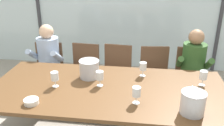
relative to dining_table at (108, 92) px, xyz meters
The scene contains 20 objects.
ground 1.21m from the dining_table, 90.00° to the left, with size 14.00×14.00×0.00m, color #9E9384.
window_glass_panel 2.46m from the dining_table, 90.00° to the left, with size 7.82×0.03×2.60m, color silver.
window_mullion_left 3.01m from the dining_table, 126.61° to the left, with size 0.06×0.06×2.60m, color #38383D.
window_mullion_right 3.01m from the dining_table, 53.39° to the left, with size 0.06×0.06×2.60m, color #38383D.
dining_table is the anchor object (origin of this frame).
chair_near_curtain 1.48m from the dining_table, 137.89° to the left, with size 0.46×0.46×0.87m.
chair_left_of_center 1.14m from the dining_table, 117.32° to the left, with size 0.48×0.48×0.87m.
chair_center 1.03m from the dining_table, 91.06° to the left, with size 0.48×0.48×0.87m.
chair_right_of_center 1.16m from the dining_table, 61.18° to the left, with size 0.49×0.49×0.87m.
chair_near_window_right 1.50m from the dining_table, 43.94° to the left, with size 0.45×0.45×0.87m.
person_pale_blue_shirt 1.36m from the dining_table, 140.29° to the left, with size 0.48×0.62×1.19m.
person_olive_shirt 1.38m from the dining_table, 39.25° to the left, with size 0.48×0.63×1.19m.
ice_bucket_primary 0.93m from the dining_table, 24.50° to the right, with size 0.23×0.23×0.22m.
ice_bucket_secondary 0.39m from the dining_table, 137.66° to the left, with size 0.24×0.24×0.22m.
tasting_bowl 0.81m from the dining_table, 148.57° to the right, with size 0.14×0.14×0.05m, color silver.
wine_glass_by_left_taster 0.46m from the dining_table, 40.43° to the right, with size 0.08×0.08×0.17m.
wine_glass_near_bucket 0.20m from the dining_table, 158.68° to the left, with size 0.08×0.08×0.17m.
wine_glass_center_pour 0.55m from the dining_table, 43.45° to the left, with size 0.08×0.08×0.17m.
wine_glass_by_right_taster 0.61m from the dining_table, behind, with size 0.08×0.08×0.17m.
wine_glass_spare_empty 1.07m from the dining_table, 10.79° to the left, with size 0.08×0.08×0.17m.
Camera 1 is at (0.36, -2.36, 2.04)m, focal length 39.31 mm.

